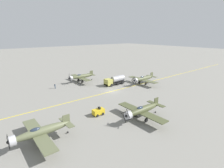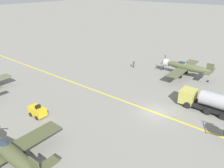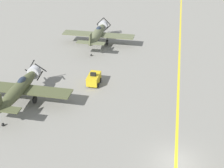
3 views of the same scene
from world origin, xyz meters
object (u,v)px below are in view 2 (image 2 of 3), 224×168
object	(u,v)px
airplane_mid_left	(9,152)
ground_crew_walking	(134,64)
tow_tractor	(38,111)
fuel_tanker	(208,101)
airplane_mid_right	(186,67)

from	to	relation	value
airplane_mid_left	ground_crew_walking	size ratio (longest dim) A/B	6.95
airplane_mid_left	ground_crew_walking	distance (m)	32.48
tow_tractor	ground_crew_walking	xyz separation A→B (m)	(24.63, 0.18, 0.15)
fuel_tanker	tow_tractor	world-z (taller)	fuel_tanker
fuel_tanker	ground_crew_walking	distance (m)	20.09
airplane_mid_right	airplane_mid_left	bearing A→B (deg)	-171.40
airplane_mid_right	fuel_tanker	size ratio (longest dim) A/B	1.50
airplane_mid_left	tow_tractor	bearing A→B (deg)	22.78
airplane_mid_right	fuel_tanker	distance (m)	12.94
airplane_mid_right	tow_tractor	distance (m)	28.71
airplane_mid_left	ground_crew_walking	bearing A→B (deg)	-6.20
fuel_tanker	ground_crew_walking	size ratio (longest dim) A/B	4.63
airplane_mid_right	ground_crew_walking	world-z (taller)	airplane_mid_right
tow_tractor	ground_crew_walking	size ratio (longest dim) A/B	1.51
tow_tractor	fuel_tanker	bearing A→B (deg)	-48.18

